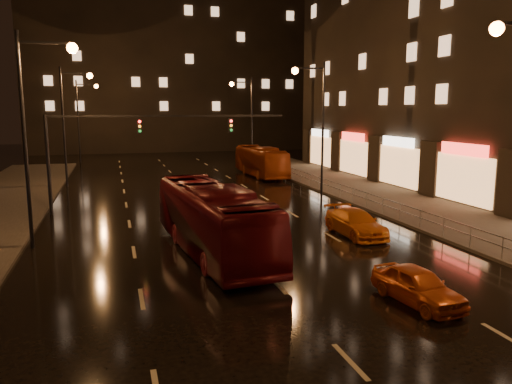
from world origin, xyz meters
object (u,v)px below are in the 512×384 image
taxi_near (418,286)px  taxi_far (356,223)px  bus_red (213,219)px  bus_curb (261,161)px

taxi_near → taxi_far: taxi_far is taller
bus_red → taxi_far: bearing=2.4°
bus_red → bus_curb: 26.96m
taxi_far → bus_curb: bearing=83.8°
taxi_near → bus_curb: bearing=75.6°
bus_red → taxi_far: 7.95m
bus_curb → taxi_far: (-1.97, -23.99, -0.78)m
bus_red → taxi_near: 9.65m
bus_red → taxi_near: bus_red is taller
bus_red → bus_curb: bearing=62.9°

